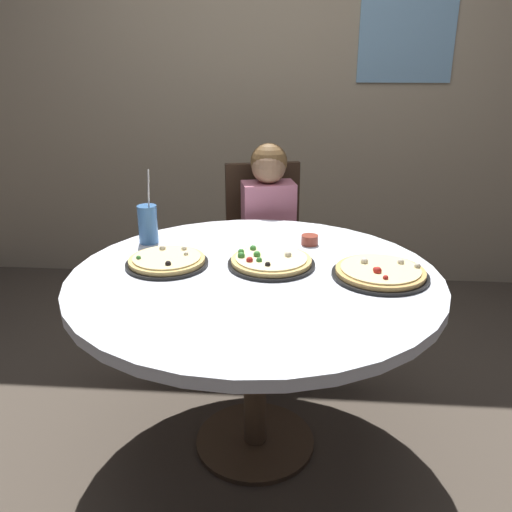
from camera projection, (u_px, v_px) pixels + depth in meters
The scene contains 10 objects.
ground_plane at pixel (255, 442), 2.19m from camera, with size 8.00×8.00×0.00m, color #4C4238.
wall_with_window at pixel (279, 60), 3.37m from camera, with size 5.20×0.14×2.90m.
dining_table at pixel (255, 295), 1.95m from camera, with size 1.34×1.34×0.75m.
chair_wooden at pixel (265, 243), 2.89m from camera, with size 0.48×0.48×0.95m.
diner_child at pixel (270, 264), 2.74m from camera, with size 0.33×0.43×1.08m.
pizza_veggie at pixel (271, 261), 1.99m from camera, with size 0.33×0.33×0.05m.
pizza_cheese at pixel (167, 261), 2.00m from camera, with size 0.31×0.31×0.05m.
pizza_pepperoni at pixel (380, 273), 1.89m from camera, with size 0.34×0.34×0.05m.
soda_cup at pixel (148, 224), 2.21m from camera, with size 0.08×0.08×0.31m.
sauce_bowl at pixel (310, 240), 2.21m from camera, with size 0.07×0.07×0.04m, color brown.
Camera 1 is at (0.14, -1.77, 1.50)m, focal length 37.51 mm.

